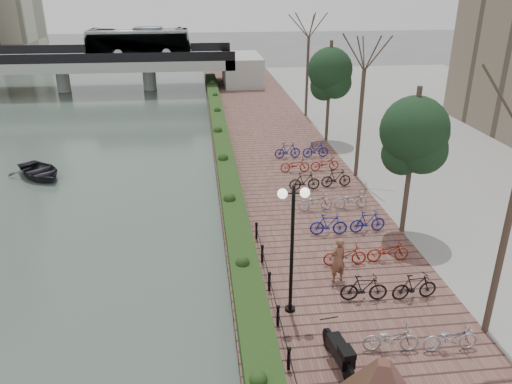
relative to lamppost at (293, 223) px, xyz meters
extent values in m
cube|color=brown|center=(2.06, 13.73, -3.59)|extent=(8.00, 75.00, 0.50)
cube|color=#1C3312|center=(-1.34, 16.23, -3.04)|extent=(1.10, 56.00, 0.60)
cylinder|color=black|center=(-0.54, -2.77, -2.99)|extent=(0.10, 0.10, 0.70)
cylinder|color=black|center=(-0.54, -0.77, -2.99)|extent=(0.10, 0.10, 0.70)
cylinder|color=black|center=(-0.54, 1.23, -2.99)|extent=(0.10, 0.10, 0.70)
cylinder|color=black|center=(-0.54, 3.23, -2.99)|extent=(0.10, 0.10, 0.70)
cylinder|color=black|center=(-0.54, 5.23, -2.99)|extent=(0.10, 0.10, 0.70)
cylinder|color=black|center=(0.00, 0.00, -1.04)|extent=(0.12, 0.12, 4.60)
cylinder|color=black|center=(0.00, 0.00, 1.01)|extent=(0.70, 0.06, 0.06)
sphere|color=white|center=(-0.35, 0.00, 1.01)|extent=(0.32, 0.32, 0.32)
sphere|color=white|center=(0.35, 0.00, 1.01)|extent=(0.32, 0.32, 0.32)
imported|color=brown|center=(2.06, 1.58, -2.43)|extent=(0.77, 0.63, 1.81)
imported|color=#9B9A9E|center=(2.66, -2.44, -2.89)|extent=(0.60, 1.71, 0.90)
imported|color=black|center=(2.66, 0.16, -2.84)|extent=(0.47, 1.66, 1.00)
imported|color=maroon|center=(2.66, 2.76, -2.89)|extent=(0.60, 1.71, 0.90)
imported|color=navy|center=(2.66, 5.36, -2.84)|extent=(0.47, 1.66, 1.00)
imported|color=#9B9A9E|center=(2.66, 7.96, -2.89)|extent=(0.60, 1.71, 0.90)
imported|color=black|center=(2.66, 10.56, -2.84)|extent=(0.47, 1.66, 1.00)
imported|color=maroon|center=(2.66, 13.16, -2.89)|extent=(0.60, 1.72, 0.90)
imported|color=navy|center=(2.66, 15.76, -2.84)|extent=(0.47, 1.66, 1.00)
imported|color=#9B9A9E|center=(4.46, -2.44, -2.89)|extent=(0.60, 1.71, 0.90)
imported|color=black|center=(4.46, 0.16, -2.84)|extent=(0.47, 1.66, 1.00)
imported|color=maroon|center=(4.46, 2.76, -2.89)|extent=(0.60, 1.71, 0.90)
imported|color=navy|center=(4.46, 5.36, -2.84)|extent=(0.47, 1.66, 1.00)
imported|color=#9B9A9E|center=(4.46, 7.96, -2.89)|extent=(0.60, 1.71, 0.90)
imported|color=black|center=(4.46, 10.56, -2.84)|extent=(0.47, 1.66, 1.00)
imported|color=maroon|center=(4.46, 13.16, -2.89)|extent=(0.60, 1.72, 0.90)
imported|color=navy|center=(4.46, 15.76, -2.84)|extent=(0.47, 1.66, 1.00)
cube|color=#A1A29C|center=(-16.94, 41.23, -0.84)|extent=(36.00, 8.00, 1.00)
cube|color=black|center=(-16.94, 37.33, 0.11)|extent=(36.00, 0.15, 0.90)
cube|color=black|center=(-16.94, 45.13, 0.11)|extent=(36.00, 0.15, 0.90)
cylinder|color=#A1A29C|center=(-16.94, 41.23, -2.59)|extent=(1.40, 1.40, 2.50)
cylinder|color=#A1A29C|center=(-7.94, 41.23, -2.59)|extent=(1.40, 1.40, 2.50)
imported|color=silver|center=(-8.73, 41.23, 1.16)|extent=(2.52, 10.77, 3.00)
imported|color=black|center=(-12.43, 15.26, -3.42)|extent=(4.56, 4.70, 0.79)
camera|label=1|loc=(-2.78, -13.90, 7.04)|focal=35.00mm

